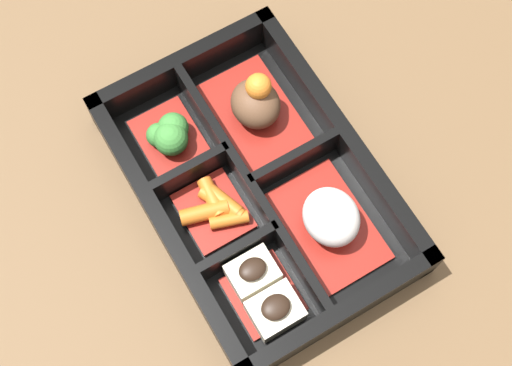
% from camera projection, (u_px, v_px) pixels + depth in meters
% --- Properties ---
extents(ground_plane, '(3.00, 3.00, 0.00)m').
position_uv_depth(ground_plane, '(256.00, 193.00, 0.66)').
color(ground_plane, brown).
extents(bento_base, '(0.29, 0.20, 0.01)m').
position_uv_depth(bento_base, '(256.00, 191.00, 0.66)').
color(bento_base, black).
rests_on(bento_base, ground_plane).
extents(bento_rim, '(0.29, 0.20, 0.05)m').
position_uv_depth(bento_rim, '(254.00, 186.00, 0.64)').
color(bento_rim, black).
rests_on(bento_rim, ground_plane).
extents(bowl_stew, '(0.11, 0.07, 0.06)m').
position_uv_depth(bowl_stew, '(256.00, 105.00, 0.66)').
color(bowl_stew, maroon).
rests_on(bowl_stew, bento_base).
extents(bowl_rice, '(0.11, 0.07, 0.05)m').
position_uv_depth(bowl_rice, '(330.00, 219.00, 0.62)').
color(bowl_rice, maroon).
rests_on(bowl_rice, bento_base).
extents(bowl_greens, '(0.07, 0.05, 0.04)m').
position_uv_depth(bowl_greens, '(170.00, 135.00, 0.66)').
color(bowl_greens, maroon).
rests_on(bowl_greens, bento_base).
extents(bowl_carrots, '(0.07, 0.06, 0.02)m').
position_uv_depth(bowl_carrots, '(217.00, 211.00, 0.64)').
color(bowl_carrots, maroon).
rests_on(bowl_carrots, bento_base).
extents(bowl_tofu, '(0.07, 0.05, 0.04)m').
position_uv_depth(bowl_tofu, '(265.00, 294.00, 0.60)').
color(bowl_tofu, maroon).
rests_on(bowl_tofu, bento_base).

